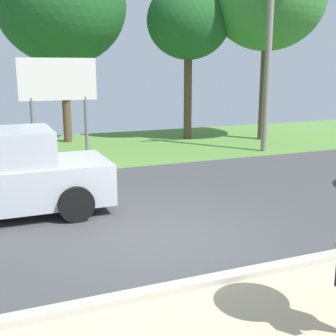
{
  "coord_description": "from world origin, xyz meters",
  "views": [
    {
      "loc": [
        -2.92,
        -7.31,
        3.16
      ],
      "look_at": [
        0.47,
        1.0,
        1.1
      ],
      "focal_mm": 46.6,
      "sensor_mm": 36.0,
      "label": 1
    }
  ],
  "objects_px": {
    "tree_right_far": "(61,5)",
    "tree_center_back": "(188,22)",
    "roadside_billboard": "(58,87)",
    "utility_pole": "(268,59)"
  },
  "relations": [
    {
      "from": "utility_pole",
      "to": "tree_center_back",
      "type": "bearing_deg",
      "value": 110.4
    },
    {
      "from": "utility_pole",
      "to": "tree_right_far",
      "type": "relative_size",
      "value": 0.82
    },
    {
      "from": "utility_pole",
      "to": "tree_center_back",
      "type": "xyz_separation_m",
      "value": [
        -1.47,
        3.96,
        1.64
      ]
    },
    {
      "from": "roadside_billboard",
      "to": "tree_center_back",
      "type": "distance_m",
      "value": 7.28
    },
    {
      "from": "utility_pole",
      "to": "tree_right_far",
      "type": "height_order",
      "value": "tree_right_far"
    },
    {
      "from": "tree_right_far",
      "to": "roadside_billboard",
      "type": "bearing_deg",
      "value": -102.45
    },
    {
      "from": "utility_pole",
      "to": "tree_center_back",
      "type": "height_order",
      "value": "tree_center_back"
    },
    {
      "from": "roadside_billboard",
      "to": "tree_right_far",
      "type": "height_order",
      "value": "tree_right_far"
    },
    {
      "from": "tree_center_back",
      "to": "tree_right_far",
      "type": "xyz_separation_m",
      "value": [
        -5.26,
        1.14,
        0.54
      ]
    },
    {
      "from": "tree_right_far",
      "to": "tree_center_back",
      "type": "bearing_deg",
      "value": -12.22
    }
  ]
}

